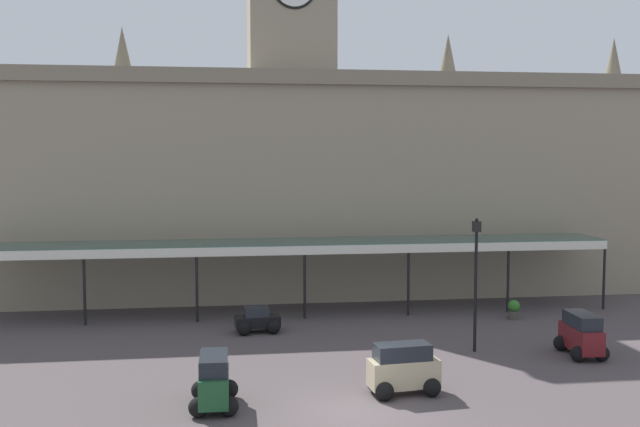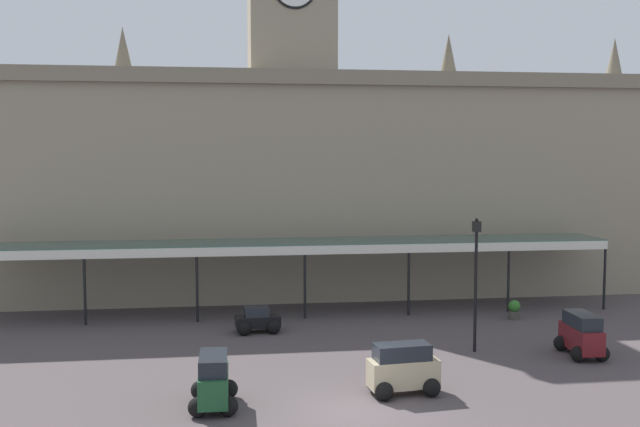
# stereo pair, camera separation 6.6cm
# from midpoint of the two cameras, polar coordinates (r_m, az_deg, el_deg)

# --- Properties ---
(ground_plane) EXTENTS (140.00, 140.00, 0.00)m
(ground_plane) POSITION_cam_midpoint_polar(r_m,az_deg,el_deg) (24.51, 2.56, -15.06)
(ground_plane) COLOR #4C4244
(station_building) EXTENTS (42.17, 7.09, 21.14)m
(station_building) POSITION_cam_midpoint_polar(r_m,az_deg,el_deg) (43.38, -2.34, 2.99)
(station_building) COLOR gray
(station_building) RESTS_ON ground
(entrance_canopy) EXTENTS (32.10, 3.26, 3.74)m
(entrance_canopy) POSITION_cam_midpoint_polar(r_m,az_deg,el_deg) (37.92, -1.47, -2.39)
(entrance_canopy) COLOR #38564C
(entrance_canopy) RESTS_ON ground
(car_beige_van) EXTENTS (2.49, 1.76, 1.77)m
(car_beige_van) POSITION_cam_midpoint_polar(r_m,az_deg,el_deg) (26.02, 6.39, -12.03)
(car_beige_van) COLOR tan
(car_beige_van) RESTS_ON ground
(car_maroon_van) EXTENTS (1.69, 2.45, 1.77)m
(car_maroon_van) POSITION_cam_midpoint_polar(r_m,az_deg,el_deg) (32.29, 19.50, -8.95)
(car_maroon_van) COLOR maroon
(car_maroon_van) RESTS_ON ground
(car_black_sedan) EXTENTS (2.12, 1.63, 1.19)m
(car_black_sedan) POSITION_cam_midpoint_polar(r_m,az_deg,el_deg) (34.49, -4.92, -8.35)
(car_black_sedan) COLOR black
(car_black_sedan) RESTS_ON ground
(car_green_van) EXTENTS (1.62, 2.42, 1.77)m
(car_green_van) POSITION_cam_midpoint_polar(r_m,az_deg,el_deg) (24.83, -8.28, -12.88)
(car_green_van) COLOR #1E512D
(car_green_van) RESTS_ON ground
(victorian_lamppost) EXTENTS (0.30, 0.30, 5.60)m
(victorian_lamppost) POSITION_cam_midpoint_polar(r_m,az_deg,el_deg) (31.27, 11.91, -4.32)
(victorian_lamppost) COLOR black
(victorian_lamppost) RESTS_ON ground
(planter_forecourt_centre) EXTENTS (0.60, 0.60, 0.96)m
(planter_forecourt_centre) POSITION_cam_midpoint_polar(r_m,az_deg,el_deg) (38.28, 14.72, -7.19)
(planter_forecourt_centre) COLOR #47423D
(planter_forecourt_centre) RESTS_ON ground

